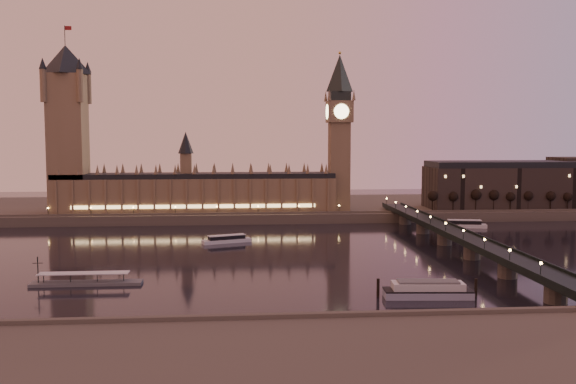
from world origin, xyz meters
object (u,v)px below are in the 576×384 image
(cruise_boat_b, at_px, (464,224))
(pontoon_pier, at_px, (86,282))
(cruise_boat_a, at_px, (227,239))
(moored_barge, at_px, (428,290))

(cruise_boat_b, relative_size, pontoon_pier, 0.65)
(cruise_boat_a, xyz_separation_m, pontoon_pier, (-51.49, -89.60, -0.64))
(cruise_boat_b, relative_size, moored_barge, 0.76)
(cruise_boat_b, height_order, pontoon_pier, pontoon_pier)
(cruise_boat_a, distance_m, cruise_boat_b, 149.06)
(moored_barge, height_order, pontoon_pier, pontoon_pier)
(cruise_boat_a, distance_m, pontoon_pier, 103.34)
(moored_barge, bearing_deg, cruise_boat_a, 125.23)
(cruise_boat_b, distance_m, moored_barge, 177.06)
(moored_barge, xyz_separation_m, pontoon_pier, (-122.07, 29.25, -1.53))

